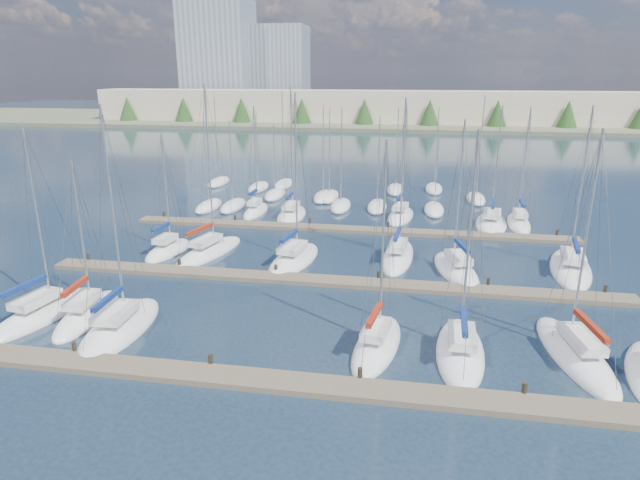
% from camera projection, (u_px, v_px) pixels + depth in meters
% --- Properties ---
extents(ground, '(400.00, 400.00, 0.00)m').
position_uv_depth(ground, '(372.00, 176.00, 81.64)').
color(ground, '#223244').
rests_on(ground, ground).
extents(dock_near, '(44.00, 1.93, 1.10)m').
position_uv_depth(dock_near, '(280.00, 382.00, 27.12)').
color(dock_near, '#6B5E4C').
rests_on(dock_near, ground).
extents(dock_mid, '(44.00, 1.93, 1.10)m').
position_uv_depth(dock_mid, '(325.00, 281.00, 40.27)').
color(dock_mid, '#6B5E4C').
rests_on(dock_mid, ground).
extents(dock_far, '(44.00, 1.93, 1.10)m').
position_uv_depth(dock_far, '(347.00, 229.00, 53.43)').
color(dock_far, '#6B5E4C').
rests_on(dock_far, ground).
extents(sailboat_i, '(4.67, 9.62, 14.99)m').
position_uv_depth(sailboat_i, '(209.00, 252.00, 46.68)').
color(sailboat_i, white).
rests_on(sailboat_i, ground).
extents(sailboat_r, '(2.62, 7.74, 12.66)m').
position_uv_depth(sailboat_r, '(519.00, 223.00, 55.43)').
color(sailboat_r, white).
rests_on(sailboat_r, ground).
extents(sailboat_k, '(3.21, 9.45, 14.01)m').
position_uv_depth(sailboat_k, '(398.00, 256.00, 45.49)').
color(sailboat_k, white).
rests_on(sailboat_k, ground).
extents(sailboat_a, '(4.01, 9.24, 12.74)m').
position_uv_depth(sailboat_a, '(44.00, 313.00, 34.79)').
color(sailboat_a, white).
rests_on(sailboat_a, ground).
extents(sailboat_e, '(3.03, 8.40, 13.20)m').
position_uv_depth(sailboat_e, '(460.00, 351.00, 30.05)').
color(sailboat_e, white).
rests_on(sailboat_e, ground).
extents(sailboat_d, '(3.49, 7.86, 12.58)m').
position_uv_depth(sailboat_d, '(377.00, 345.00, 30.75)').
color(sailboat_d, white).
rests_on(sailboat_d, ground).
extents(sailboat_n, '(2.12, 6.76, 12.44)m').
position_uv_depth(sailboat_n, '(256.00, 211.00, 60.17)').
color(sailboat_n, white).
rests_on(sailboat_n, ground).
extents(sailboat_p, '(3.62, 7.81, 12.88)m').
position_uv_depth(sailboat_p, '(400.00, 216.00, 58.15)').
color(sailboat_p, white).
rests_on(sailboat_p, ground).
extents(sailboat_q, '(4.38, 9.26, 12.80)m').
position_uv_depth(sailboat_q, '(491.00, 223.00, 55.39)').
color(sailboat_q, white).
rests_on(sailboat_q, ground).
extents(sailboat_l, '(4.48, 8.67, 12.58)m').
position_uv_depth(sailboat_l, '(456.00, 270.00, 42.45)').
color(sailboat_l, white).
rests_on(sailboat_l, ground).
extents(sailboat_c, '(3.65, 8.76, 14.25)m').
position_uv_depth(sailboat_c, '(121.00, 327.00, 32.94)').
color(sailboat_c, white).
rests_on(sailboat_c, ground).
extents(sailboat_b, '(3.19, 7.88, 10.82)m').
position_uv_depth(sailboat_b, '(87.00, 314.00, 34.65)').
color(sailboat_b, white).
rests_on(sailboat_b, ground).
extents(sailboat_f, '(3.94, 9.60, 13.24)m').
position_uv_depth(sailboat_f, '(575.00, 354.00, 29.77)').
color(sailboat_f, white).
rests_on(sailboat_f, ground).
extents(sailboat_m, '(4.76, 10.32, 13.59)m').
position_uv_depth(sailboat_m, '(570.00, 268.00, 42.81)').
color(sailboat_m, white).
rests_on(sailboat_m, ground).
extents(sailboat_j, '(4.25, 8.99, 14.41)m').
position_uv_depth(sailboat_j, '(294.00, 259.00, 44.83)').
color(sailboat_j, white).
rests_on(sailboat_j, ground).
extents(sailboat_o, '(3.00, 7.81, 14.51)m').
position_uv_depth(sailboat_o, '(292.00, 215.00, 58.65)').
color(sailboat_o, white).
rests_on(sailboat_o, ground).
extents(sailboat_h, '(3.03, 6.56, 11.06)m').
position_uv_depth(sailboat_h, '(168.00, 250.00, 47.01)').
color(sailboat_h, white).
rests_on(sailboat_h, ground).
extents(distant_boats, '(36.93, 20.75, 13.30)m').
position_uv_depth(distant_boats, '(327.00, 196.00, 67.01)').
color(distant_boats, '#9EA0A5').
rests_on(distant_boats, ground).
extents(shoreline, '(400.00, 60.00, 38.00)m').
position_uv_depth(shoreline, '(353.00, 98.00, 165.91)').
color(shoreline, '#666B51').
rests_on(shoreline, ground).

